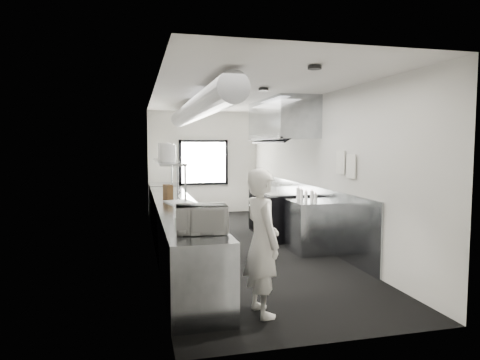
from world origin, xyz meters
TOP-DOWN VIEW (x-y plane):
  - floor at (0.00, 0.00)m, footprint 3.00×8.00m
  - ceiling at (0.00, 0.00)m, footprint 3.00×8.00m
  - wall_back at (0.00, 4.00)m, footprint 3.00×0.02m
  - wall_front at (0.00, -4.00)m, footprint 3.00×0.02m
  - wall_left at (-1.50, 0.00)m, footprint 0.02×8.00m
  - wall_right at (1.50, 0.00)m, footprint 0.02×8.00m
  - wall_cladding at (1.48, 0.30)m, footprint 0.03×5.50m
  - hvac_duct at (-0.70, 0.40)m, footprint 0.40×6.40m
  - service_window at (0.00, 3.96)m, footprint 1.36×0.05m
  - exhaust_hood at (1.10, 0.70)m, footprint 0.81×2.20m
  - prep_counter at (-1.15, -0.50)m, footprint 0.70×6.00m
  - pass_shelf at (-1.19, 1.00)m, footprint 0.45×3.00m
  - range at (1.04, 0.70)m, footprint 0.88×1.60m
  - bottle_station at (1.15, -0.70)m, footprint 0.65×0.80m
  - far_work_table at (-1.15, 3.20)m, footprint 0.70×1.20m
  - notice_sheet_a at (1.47, -1.20)m, footprint 0.02×0.28m
  - notice_sheet_b at (1.47, -1.55)m, footprint 0.02×0.28m
  - line_cook at (-0.47, -3.16)m, footprint 0.46×0.64m
  - microwave at (-1.10, -2.91)m, footprint 0.56×0.44m
  - deli_tub_a at (-1.29, -2.79)m, footprint 0.20×0.20m
  - deli_tub_b at (-1.29, -2.38)m, footprint 0.17×0.17m
  - newspaper at (-1.02, -1.73)m, footprint 0.41×0.47m
  - small_plate at (-1.03, -1.11)m, footprint 0.21×0.21m
  - pastry at (-1.03, -1.11)m, footprint 0.08×0.08m
  - cutting_board at (-1.09, -0.36)m, footprint 0.54×0.64m
  - knife_block at (-1.25, 0.15)m, footprint 0.18×0.27m
  - plate_stack_a at (-1.21, 0.38)m, footprint 0.33×0.33m
  - plate_stack_b at (-1.21, 0.81)m, footprint 0.35×0.35m
  - plate_stack_c at (-1.23, 1.34)m, footprint 0.33×0.33m
  - plate_stack_d at (-1.22, 1.80)m, footprint 0.29×0.29m
  - squeeze_bottle_a at (1.12, -1.00)m, footprint 0.07×0.07m
  - squeeze_bottle_b at (1.13, -0.83)m, footprint 0.07×0.07m
  - squeeze_bottle_c at (1.09, -0.66)m, footprint 0.07×0.07m
  - squeeze_bottle_d at (1.07, -0.50)m, footprint 0.08×0.08m
  - squeeze_bottle_e at (1.06, -0.36)m, footprint 0.08×0.08m

SIDE VIEW (x-z plane):
  - floor at x=0.00m, z-range -0.01..0.01m
  - prep_counter at x=-1.15m, z-range 0.00..0.90m
  - bottle_station at x=1.15m, z-range 0.00..0.90m
  - far_work_table at x=-1.15m, z-range 0.00..0.90m
  - range at x=1.04m, z-range 0.00..0.94m
  - wall_cladding at x=1.48m, z-range 0.00..1.10m
  - line_cook at x=-0.47m, z-range 0.00..1.63m
  - newspaper at x=-1.02m, z-range 0.90..0.91m
  - small_plate at x=-1.03m, z-range 0.90..0.92m
  - cutting_board at x=-1.09m, z-range 0.90..0.92m
  - deli_tub_b at x=-1.29m, z-range 0.90..0.99m
  - deli_tub_a at x=-1.29m, z-range 0.90..1.01m
  - pastry at x=-1.03m, z-range 0.92..1.00m
  - squeeze_bottle_a at x=1.12m, z-range 0.90..1.06m
  - squeeze_bottle_c at x=1.09m, z-range 0.90..1.07m
  - squeeze_bottle_d at x=1.07m, z-range 0.90..1.09m
  - squeeze_bottle_b at x=1.13m, z-range 0.90..1.09m
  - squeeze_bottle_e at x=1.06m, z-range 0.90..1.10m
  - knife_block at x=-1.25m, z-range 0.90..1.17m
  - microwave at x=-1.10m, z-range 0.90..1.21m
  - service_window at x=0.00m, z-range 0.77..2.02m
  - wall_back at x=0.00m, z-range 0.00..2.80m
  - wall_front at x=0.00m, z-range 0.00..2.80m
  - wall_left at x=-1.50m, z-range 0.00..2.80m
  - wall_right at x=1.50m, z-range 0.00..2.80m
  - pass_shelf at x=-1.19m, z-range 1.20..1.88m
  - notice_sheet_b at x=1.47m, z-range 1.36..1.74m
  - notice_sheet_a at x=1.47m, z-range 1.41..1.79m
  - plate_stack_a at x=-1.21m, z-range 1.57..1.88m
  - plate_stack_b at x=-1.21m, z-range 1.57..1.91m
  - plate_stack_c at x=-1.23m, z-range 1.57..1.93m
  - plate_stack_d at x=-1.22m, z-range 1.57..1.93m
  - exhaust_hood at x=1.10m, z-range 1.95..2.83m
  - hvac_duct at x=-0.70m, z-range 2.35..2.75m
  - ceiling at x=0.00m, z-range 2.79..2.80m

